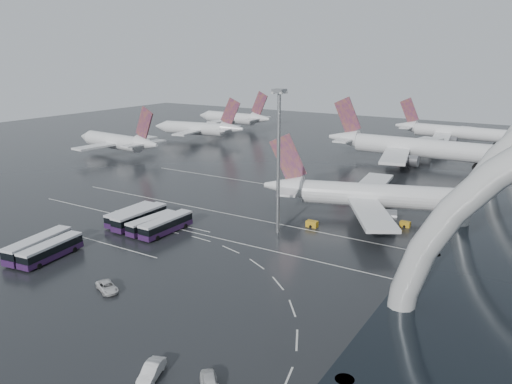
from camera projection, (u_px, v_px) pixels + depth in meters
The scene contains 26 objects.
ground at pixel (251, 241), 98.32m from camera, with size 420.00×420.00×0.00m, color black.
lane_marking_near at pixel (245, 245), 96.68m from camera, with size 120.00×0.25×0.01m, color silver.
lane_marking_mid at pixel (281, 224), 108.13m from camera, with size 120.00×0.25×0.01m, color silver.
lane_marking_far at pixel (333, 195), 131.02m from camera, with size 120.00×0.25×0.01m, color silver.
bus_bay_line_south at pixel (104, 243), 97.48m from camera, with size 28.00×0.25×0.01m, color silver.
bus_bay_line_north at pixel (160, 221), 110.56m from camera, with size 28.00×0.25×0.01m, color silver.
airliner_main at pixel (376, 196), 113.07m from camera, with size 52.36×45.39×18.20m.
airliner_gate_b at pixel (411, 148), 167.16m from camera, with size 61.06×55.16×21.29m.
airliner_gate_c at pixel (452, 132), 205.28m from camera, with size 49.92×45.99×17.79m.
jet_remote_west at pixel (118, 142), 180.79m from camera, with size 42.77×34.48×18.62m.
jet_remote_mid at pixel (200, 129), 213.06m from camera, with size 42.31×34.22×18.42m.
jet_remote_far at pixel (235, 118), 246.96m from camera, with size 42.94×34.56×18.74m.
bus_row_near_a at pixel (130, 215), 109.12m from camera, with size 3.30×12.74×3.12m.
bus_row_near_b at pixel (140, 217), 107.01m from camera, with size 3.33×13.80×3.40m.
bus_row_near_c at pixel (152, 223), 103.96m from camera, with size 3.42×12.17×2.96m.
bus_row_near_d at pixel (166, 225), 102.48m from camera, with size 3.29×13.31×3.27m.
bus_row_far_a at pixel (38, 245), 91.19m from camera, with size 5.24×14.25×3.43m.
bus_row_far_b at pixel (51, 250), 89.48m from camera, with size 4.46×13.11×3.16m.
van_curve_a at pixel (107, 287), 77.58m from camera, with size 2.33×5.06×1.41m, color silver.
van_curve_b at pixel (210, 384), 54.65m from camera, with size 1.89×4.70×1.60m, color silver.
van_curve_c at pixel (151, 371), 56.80m from camera, with size 1.75×5.01×1.65m, color silver.
floodlight_mast at pixel (279, 145), 98.37m from camera, with size 2.24×2.24×29.23m.
gse_cart_belly_a at pixel (405, 224), 106.53m from camera, with size 2.12×1.25×1.15m, color gold.
gse_cart_belly_c at pixel (312, 224), 106.44m from camera, with size 2.42×1.43×1.32m, color gold.
gse_cart_belly_d at pixel (456, 226), 105.06m from camera, with size 2.33×1.38×1.27m, color slate.
gse_cart_belly_e at pixel (377, 214), 113.35m from camera, with size 1.87×1.11×1.02m, color gold.
Camera 1 is at (49.62, -77.62, 35.72)m, focal length 35.00 mm.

